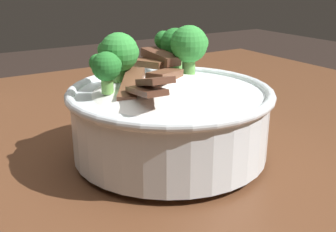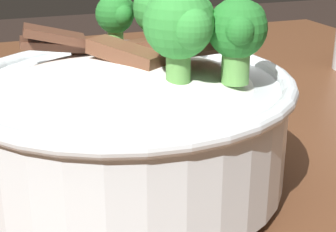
# 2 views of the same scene
# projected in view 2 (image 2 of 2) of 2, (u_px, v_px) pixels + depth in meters

# --- Properties ---
(rice_bowl) EXTENTS (0.25, 0.25, 0.16)m
(rice_bowl) POSITION_uv_depth(u_px,v_px,m) (131.00, 112.00, 0.40)
(rice_bowl) COLOR silver
(rice_bowl) RESTS_ON dining_table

